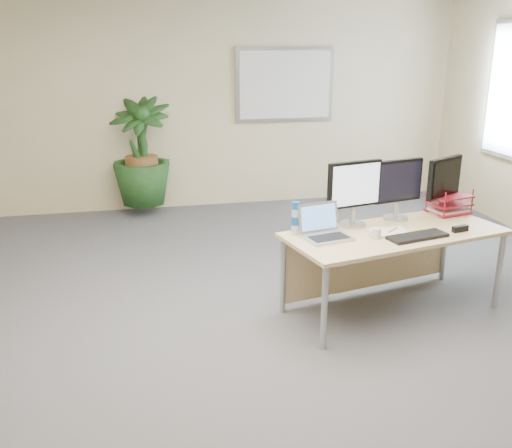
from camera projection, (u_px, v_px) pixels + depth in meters
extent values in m
plane|color=#4A494F|center=(266.00, 361.00, 3.88)|extent=(8.00, 8.00, 0.00)
cube|color=beige|center=(192.00, 102.00, 7.19)|extent=(7.00, 0.04, 2.70)
cube|color=#A6A6AB|center=(285.00, 85.00, 7.35)|extent=(1.30, 0.03, 0.95)
cube|color=silver|center=(285.00, 85.00, 7.33)|extent=(1.20, 0.01, 0.85)
cube|color=tan|center=(395.00, 233.00, 4.44)|extent=(1.85, 1.07, 0.03)
cube|color=tan|center=(368.00, 259.00, 4.83)|extent=(1.60, 0.36, 0.52)
cylinder|color=#A7A6AB|center=(324.00, 308.00, 3.94)|extent=(0.05, 0.05, 0.64)
cylinder|color=#A7A6AB|center=(499.00, 270.00, 4.59)|extent=(0.05, 0.05, 0.64)
cylinder|color=#A7A6AB|center=(283.00, 276.00, 4.49)|extent=(0.05, 0.05, 0.64)
cylinder|color=#A7A6AB|center=(444.00, 246.00, 5.14)|extent=(0.05, 0.05, 0.64)
imported|color=#163915|center=(141.00, 156.00, 6.95)|extent=(1.07, 1.07, 1.50)
cylinder|color=#A7A6AB|center=(352.00, 224.00, 4.58)|extent=(0.21, 0.21, 0.02)
cylinder|color=#A7A6AB|center=(353.00, 215.00, 4.55)|extent=(0.04, 0.04, 0.13)
cube|color=black|center=(354.00, 184.00, 4.48)|extent=(0.47, 0.14, 0.36)
cube|color=silver|center=(356.00, 185.00, 4.45)|extent=(0.42, 0.09, 0.32)
cylinder|color=#A7A6AB|center=(395.00, 218.00, 4.75)|extent=(0.20, 0.20, 0.02)
cylinder|color=#A7A6AB|center=(396.00, 209.00, 4.73)|extent=(0.04, 0.04, 0.12)
cube|color=black|center=(398.00, 181.00, 4.66)|extent=(0.45, 0.13, 0.35)
cube|color=black|center=(400.00, 181.00, 4.63)|extent=(0.40, 0.09, 0.31)
cylinder|color=#A7A6AB|center=(441.00, 213.00, 4.89)|extent=(0.20, 0.20, 0.02)
cylinder|color=#A7A6AB|center=(441.00, 205.00, 4.87)|extent=(0.04, 0.04, 0.12)
cube|color=black|center=(444.00, 177.00, 4.79)|extent=(0.41, 0.25, 0.34)
cube|color=black|center=(447.00, 178.00, 4.78)|extent=(0.36, 0.20, 0.30)
cube|color=#B4B4B8|center=(328.00, 238.00, 4.26)|extent=(0.38, 0.30, 0.02)
cube|color=black|center=(329.00, 237.00, 4.25)|extent=(0.31, 0.21, 0.00)
cube|color=#B4B4B8|center=(318.00, 217.00, 4.35)|extent=(0.34, 0.13, 0.22)
cube|color=#629DFE|center=(319.00, 217.00, 4.35)|extent=(0.30, 0.10, 0.18)
cube|color=black|center=(418.00, 236.00, 4.29)|extent=(0.50, 0.25, 0.03)
cylinder|color=silver|center=(376.00, 233.00, 4.27)|extent=(0.07, 0.07, 0.08)
torus|color=silver|center=(371.00, 234.00, 4.26)|extent=(0.06, 0.02, 0.06)
cube|color=silver|center=(390.00, 232.00, 4.41)|extent=(0.29, 0.22, 0.01)
cylinder|color=orange|center=(393.00, 230.00, 4.42)|extent=(0.12, 0.10, 0.01)
cylinder|color=yellow|center=(421.00, 230.00, 4.45)|extent=(0.11, 0.02, 0.02)
cylinder|color=silver|center=(295.00, 222.00, 4.34)|extent=(0.06, 0.06, 0.20)
cylinder|color=#1758B3|center=(296.00, 205.00, 4.30)|extent=(0.06, 0.06, 0.06)
cylinder|color=#1758B3|center=(295.00, 221.00, 4.34)|extent=(0.07, 0.07, 0.06)
cube|color=maroon|center=(448.00, 211.00, 4.92)|extent=(0.37, 0.31, 0.01)
cube|color=maroon|center=(449.00, 204.00, 4.89)|extent=(0.37, 0.31, 0.01)
cube|color=maroon|center=(450.00, 196.00, 4.87)|extent=(0.37, 0.31, 0.01)
cube|color=silver|center=(448.00, 210.00, 4.91)|extent=(0.34, 0.28, 0.02)
cube|color=black|center=(460.00, 229.00, 4.43)|extent=(0.15, 0.07, 0.05)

